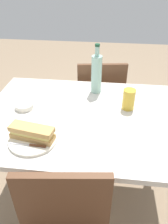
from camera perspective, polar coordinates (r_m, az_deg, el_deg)
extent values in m
plane|color=#8C755B|center=(1.82, 0.00, -21.00)|extent=(8.00, 8.00, 0.00)
cube|color=beige|center=(1.28, 0.00, -1.30)|extent=(1.19, 0.86, 0.03)
cylinder|color=#262628|center=(1.84, 18.20, -5.45)|extent=(0.06, 0.06, 0.74)
cylinder|color=#262628|center=(1.91, -14.72, -3.13)|extent=(0.06, 0.06, 0.74)
cube|color=brown|center=(0.98, -5.35, -23.55)|extent=(0.38, 0.07, 0.40)
cube|color=brown|center=(2.03, 3.79, 3.44)|extent=(0.46, 0.46, 0.02)
cube|color=brown|center=(1.76, 4.56, 6.23)|extent=(0.38, 0.09, 0.40)
cylinder|color=brown|center=(2.33, 7.61, 0.77)|extent=(0.04, 0.04, 0.45)
cylinder|color=brown|center=(2.30, -1.29, 0.62)|extent=(0.04, 0.04, 0.45)
cylinder|color=brown|center=(2.04, 9.04, -4.80)|extent=(0.04, 0.04, 0.45)
cylinder|color=brown|center=(2.01, -1.16, -5.06)|extent=(0.04, 0.04, 0.45)
cylinder|color=silver|center=(1.12, -13.02, -6.85)|extent=(0.24, 0.24, 0.01)
cube|color=tan|center=(1.11, -13.15, -6.07)|extent=(0.23, 0.11, 0.02)
cube|color=#DBC66B|center=(1.09, -13.30, -5.21)|extent=(0.21, 0.10, 0.02)
cube|color=tan|center=(1.08, -13.44, -4.32)|extent=(0.23, 0.11, 0.02)
cube|color=silver|center=(1.09, -16.37, -7.92)|extent=(0.10, 0.02, 0.00)
cube|color=#59331E|center=(1.06, -11.92, -8.55)|extent=(0.08, 0.01, 0.01)
cylinder|color=#99C6B7|center=(1.45, 3.23, 9.63)|extent=(0.07, 0.07, 0.25)
cylinder|color=#99C6B7|center=(1.39, 3.44, 15.42)|extent=(0.03, 0.03, 0.06)
cylinder|color=#19472D|center=(1.38, 3.50, 16.89)|extent=(0.03, 0.03, 0.02)
cylinder|color=gold|center=(1.32, 11.50, 3.23)|extent=(0.07, 0.07, 0.13)
cylinder|color=silver|center=(1.37, -15.21, 1.50)|extent=(0.11, 0.11, 0.03)
cube|color=white|center=(1.50, -5.30, 5.11)|extent=(0.15, 0.15, 0.00)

